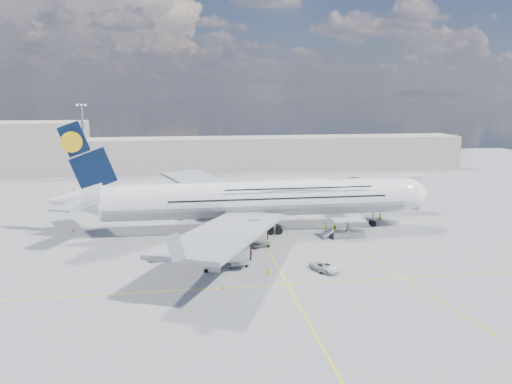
{
  "coord_description": "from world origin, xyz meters",
  "views": [
    {
      "loc": [
        -14.93,
        -88.64,
        27.87
      ],
      "look_at": [
        -0.56,
        8.0,
        8.58
      ],
      "focal_mm": 35.0,
      "sensor_mm": 36.0,
      "label": 1
    }
  ],
  "objects": [
    {
      "name": "hangar",
      "position": [
        -70.0,
        100.0,
        9.0
      ],
      "size": [
        40.0,
        22.0,
        18.0
      ],
      "primitive_type": "cube",
      "color": "#B2AD9E",
      "rests_on": "ground"
    },
    {
      "name": "taxi_line_main",
      "position": [
        0.0,
        0.0,
        0.01
      ],
      "size": [
        0.25,
        220.0,
        0.01
      ],
      "primitive_type": "cube",
      "color": "yellow",
      "rests_on": "ground"
    },
    {
      "name": "tree_line",
      "position": [
        40.0,
        140.0,
        4.0
      ],
      "size": [
        160.0,
        6.0,
        8.0
      ],
      "primitive_type": "cube",
      "color": "#193814",
      "rests_on": "ground"
    },
    {
      "name": "cone_wing_right_outer",
      "position": [
        -9.61,
        -20.33,
        0.23
      ],
      "size": [
        0.38,
        0.38,
        0.48
      ],
      "color": "#FF4E0D",
      "rests_on": "ground"
    },
    {
      "name": "catering_truck_outer",
      "position": [
        -11.42,
        48.62,
        1.85
      ],
      "size": [
        6.98,
        3.5,
        3.99
      ],
      "rotation": [
        0.0,
        0.0,
        -0.18
      ],
      "color": "gray",
      "rests_on": "ground"
    },
    {
      "name": "dolly_row_b",
      "position": [
        -7.76,
        -7.16,
        1.15
      ],
      "size": [
        3.76,
        2.71,
        2.14
      ],
      "rotation": [
        0.0,
        0.0,
        0.3
      ],
      "color": "gray",
      "rests_on": "ground"
    },
    {
      "name": "cone_nose",
      "position": [
        26.9,
        8.39,
        0.27
      ],
      "size": [
        0.44,
        0.44,
        0.56
      ],
      "color": "#FF4E0D",
      "rests_on": "ground"
    },
    {
      "name": "dolly_back",
      "position": [
        -14.55,
        5.25,
        0.3
      ],
      "size": [
        2.82,
        1.78,
        0.39
      ],
      "rotation": [
        0.0,
        0.0,
        0.15
      ],
      "color": "gray",
      "rests_on": "ground"
    },
    {
      "name": "cone_wing_left_inner",
      "position": [
        -8.41,
        31.74,
        0.23
      ],
      "size": [
        0.37,
        0.37,
        0.48
      ],
      "color": "#FF4E0D",
      "rests_on": "ground"
    },
    {
      "name": "cone_wing_left_outer",
      "position": [
        -12.78,
        42.71,
        0.25
      ],
      "size": [
        0.41,
        0.41,
        0.52
      ],
      "color": "#FF4E0D",
      "rests_on": "ground"
    },
    {
      "name": "crew_tug",
      "position": [
        -2.33,
        -17.0,
        0.81
      ],
      "size": [
        1.1,
        0.69,
        1.63
      ],
      "primitive_type": "imported",
      "rotation": [
        0.0,
        0.0,
        0.09
      ],
      "color": "#BDEB18",
      "rests_on": "ground"
    },
    {
      "name": "dolly_nose_near",
      "position": [
        -1.05,
        -1.01,
        0.38
      ],
      "size": [
        3.68,
        2.49,
        0.49
      ],
      "rotation": [
        0.0,
        0.0,
        0.22
      ],
      "color": "gray",
      "rests_on": "ground"
    },
    {
      "name": "baggage_tug",
      "position": [
        -10.76,
        -12.81,
        0.74
      ],
      "size": [
        2.93,
        1.94,
        1.68
      ],
      "rotation": [
        0.0,
        0.0,
        -0.28
      ],
      "color": "white",
      "rests_on": "ground"
    },
    {
      "name": "ground",
      "position": [
        0.0,
        0.0,
        0.0
      ],
      "size": [
        300.0,
        300.0,
        0.0
      ],
      "primitive_type": "plane",
      "color": "gray",
      "rests_on": "ground"
    },
    {
      "name": "dolly_row_a",
      "position": [
        -19.59,
        -6.35,
        0.34
      ],
      "size": [
        3.31,
        2.4,
        0.44
      ],
      "rotation": [
        0.0,
        0.0,
        0.31
      ],
      "color": "gray",
      "rests_on": "ground"
    },
    {
      "name": "cone_wing_right_inner",
      "position": [
        -3.14,
        -4.61,
        0.3
      ],
      "size": [
        0.48,
        0.48,
        0.61
      ],
      "color": "#FF4E0D",
      "rests_on": "ground"
    },
    {
      "name": "cone_tail",
      "position": [
        -37.66,
        15.17,
        0.3
      ],
      "size": [
        0.49,
        0.49,
        0.62
      ],
      "color": "#FF4E0D",
      "rests_on": "ground"
    },
    {
      "name": "crew_wing",
      "position": [
        -6.12,
        -7.67,
        0.79
      ],
      "size": [
        0.71,
        1.0,
        1.58
      ],
      "primitive_type": "imported",
      "rotation": [
        0.0,
        0.0,
        1.18
      ],
      "color": "#C3FF1A",
      "rests_on": "ground"
    },
    {
      "name": "airliner",
      "position": [
        0.26,
        10.0,
        6.87
      ],
      "size": [
        77.26,
        79.15,
        23.71
      ],
      "color": "white",
      "rests_on": "ground"
    },
    {
      "name": "jet_bridge",
      "position": [
        29.81,
        20.94,
        6.85
      ],
      "size": [
        18.8,
        12.1,
        8.5
      ],
      "color": "#B7B7BC",
      "rests_on": "ground"
    },
    {
      "name": "crew_van",
      "position": [
        15.12,
        5.45,
        0.99
      ],
      "size": [
        1.12,
        1.14,
        1.98
      ],
      "primitive_type": "imported",
      "rotation": [
        0.0,
        0.0,
        2.31
      ],
      "color": "#DDFF1A",
      "rests_on": "ground"
    },
    {
      "name": "service_van",
      "position": [
        7.05,
        -15.37,
        0.74
      ],
      "size": [
        4.71,
        5.81,
        1.47
      ],
      "primitive_type": "imported",
      "rotation": [
        0.0,
        0.0,
        0.51
      ],
      "color": "silver",
      "rests_on": "ground"
    },
    {
      "name": "catering_truck_inner",
      "position": [
        -13.62,
        22.64,
        2.04
      ],
      "size": [
        7.47,
        3.45,
        4.33
      ],
      "rotation": [
        0.0,
        0.0,
        0.12
      ],
      "color": "gray",
      "rests_on": "ground"
    },
    {
      "name": "terminal",
      "position": [
        0.0,
        95.0,
        6.0
      ],
      "size": [
        180.0,
        16.0,
        12.0
      ],
      "primitive_type": "cube",
      "color": "#B2AD9E",
      "rests_on": "ground"
    },
    {
      "name": "crew_nose",
      "position": [
        28.15,
        13.64,
        1.0
      ],
      "size": [
        0.85,
        0.7,
        2.0
      ],
      "primitive_type": "imported",
      "rotation": [
        0.0,
        0.0,
        0.36
      ],
      "color": "#ACEE19",
      "rests_on": "ground"
    },
    {
      "name": "taxi_line_cross",
      "position": [
        0.0,
        -20.0,
        0.01
      ],
      "size": [
        120.0,
        0.25,
        0.01
      ],
      "primitive_type": "cube",
      "color": "yellow",
      "rests_on": "ground"
    },
    {
      "name": "dolly_nose_far",
      "position": [
        7.46,
        -15.63,
        0.38
      ],
      "size": [
        3.35,
        1.83,
        0.49
      ],
      "rotation": [
        0.0,
        0.0,
        -0.02
      ],
      "color": "gray",
      "rests_on": "ground"
    },
    {
      "name": "cargo_loader",
      "position": [
        16.82,
        2.89,
        1.25
      ],
      "size": [
        8.53,
        3.2,
        3.67
      ],
      "color": "silver",
      "rests_on": "ground"
    },
    {
      "name": "crew_loader",
      "position": [
        14.11,
        7.63,
        1.0
      ],
      "size": [
        1.21,
        1.11,
        2.0
      ],
      "primitive_type": "imported",
      "rotation": [
        0.0,
        0.0,
        -0.46
      ],
      "color": "#98EC18",
      "rests_on": "ground"
    },
    {
      "name": "taxi_line_diag",
      "position": [
        14.0,
        10.0,
        0.01
      ],
      "size": [
        14.16,
        99.06,
        0.01
      ],
      "primitive_type": "cube",
      "rotation": [
        0.0,
        0.0,
        0.14
      ],
      "color": "yellow",
      "rests_on": "ground"
    },
    {
      "name": "light_mast",
      "position": [
        -40.0,
        45.0,
        13.21
      ],
      "size": [
        3.0,
        0.7,
        25.5
      ],
      "color": "gray",
      "rests_on": "ground"
    },
    {
      "name": "dolly_row_c",
      "position": [
        -6.45,
        -11.15,
        1.14
      ],
      "size": [
        3.54,
        2.18,
        2.12
      ],
      "rotation": [
        0.0,
        0.0,
        0.12
      ],
      "color": "gray",
      "rests_on": "ground"
    }
  ]
}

